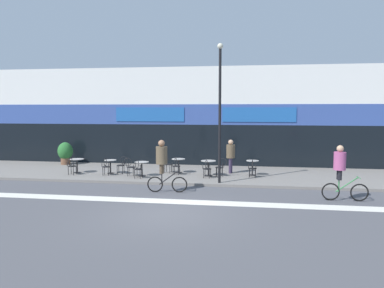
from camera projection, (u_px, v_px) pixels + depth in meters
The scene contains 25 objects.
ground_plane at pixel (166, 213), 12.39m from camera, with size 120.00×120.00×0.00m, color #4C4C51.
sidewalk_slab at pixel (197, 174), 19.52m from camera, with size 40.00×5.50×0.12m, color slate.
storefront_facade at pixel (207, 117), 23.89m from camera, with size 40.00×4.06×5.92m.
bike_lane_stripe at pixel (175, 201), 13.96m from camera, with size 36.00×0.70×0.01m, color silver.
bistro_table_0 at pixel (77, 163), 19.50m from camera, with size 0.72×0.72×0.73m.
bistro_table_1 at pixel (110, 164), 19.31m from camera, with size 0.63×0.63×0.71m.
bistro_table_2 at pixel (142, 166), 18.54m from camera, with size 0.70×0.70×0.72m.
bistro_table_3 at pixel (178, 163), 19.49m from camera, with size 0.70×0.70×0.74m.
bistro_table_4 at pixel (208, 165), 18.63m from camera, with size 0.75×0.75×0.76m.
bistro_table_5 at pixel (252, 165), 18.75m from camera, with size 0.62×0.62×0.76m.
cafe_chair_0_near at pixel (71, 165), 18.88m from camera, with size 0.42×0.58×0.90m.
cafe_chair_1_near at pixel (106, 165), 18.69m from camera, with size 0.43×0.59×0.90m.
cafe_chair_1_side at pixel (122, 164), 19.22m from camera, with size 0.58×0.42×0.90m.
cafe_chair_2_near at pixel (138, 168), 17.92m from camera, with size 0.44×0.59×0.90m.
cafe_chair_2_side at pixel (130, 166), 18.63m from camera, with size 0.59×0.43×0.90m.
cafe_chair_3_near at pixel (176, 165), 18.87m from camera, with size 0.41×0.58×0.90m.
cafe_chair_3_side at pixel (167, 163), 19.59m from camera, with size 0.59×0.44×0.90m.
cafe_chair_4_near at pixel (207, 167), 18.01m from camera, with size 0.44×0.60×0.90m.
cafe_chair_4_side at pixel (221, 166), 18.53m from camera, with size 0.57×0.40×0.90m.
cafe_chair_5_near at pixel (252, 167), 18.14m from camera, with size 0.43×0.59×0.90m.
planter_pot at pixel (65, 152), 22.45m from camera, with size 0.89×0.89×1.34m.
lamp_post at pixel (220, 105), 16.58m from camera, with size 0.26×0.26×6.20m.
cyclist_0 at pixel (163, 161), 15.42m from camera, with size 1.67×0.56×2.18m.
cyclist_1 at pixel (341, 168), 13.99m from camera, with size 1.71×0.48×2.10m.
pedestrian_near_end at pixel (231, 153), 19.37m from camera, with size 0.52×0.52×1.74m.
Camera 1 is at (2.71, -11.84, 3.46)m, focal length 35.00 mm.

